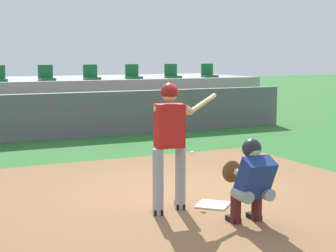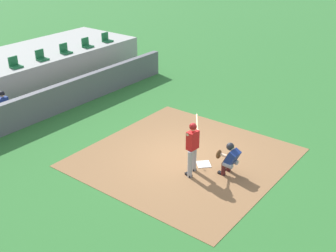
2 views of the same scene
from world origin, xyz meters
name	(u,v)px [view 1 (image 1 of 2)]	position (x,y,z in m)	size (l,w,h in m)	color
ground_plane	(187,194)	(0.00, 0.00, 0.00)	(80.00, 80.00, 0.00)	#2D6B2D
dirt_infield	(187,193)	(0.00, 0.00, 0.01)	(6.40, 6.40, 0.01)	olive
home_plate	(213,205)	(0.00, -0.80, 0.02)	(0.44, 0.44, 0.02)	white
batter_at_plate	(171,139)	(-0.67, -0.79, 1.04)	(1.34, 0.73, 1.80)	#99999E
catcher_crouched	(250,178)	(0.00, -1.73, 0.61)	(0.49, 1.78, 1.13)	gray
dugout_wall	(73,115)	(0.00, 6.50, 0.60)	(13.00, 0.30, 1.20)	#59595E
dugout_bench	(63,125)	(0.00, 7.50, 0.23)	(11.80, 0.44, 0.45)	olive
stands_platform	(37,99)	(0.00, 10.90, 0.70)	(15.00, 4.40, 1.40)	#9E9E99
stadium_seat_4	(46,76)	(0.00, 9.38, 1.53)	(0.46, 0.46, 0.48)	#196033
stadium_seat_5	(91,75)	(1.44, 9.38, 1.53)	(0.46, 0.46, 0.48)	#196033
stadium_seat_6	(133,75)	(2.89, 9.38, 1.53)	(0.46, 0.46, 0.48)	#196033
stadium_seat_7	(172,74)	(4.33, 9.38, 1.53)	(0.46, 0.46, 0.48)	#196033
stadium_seat_8	(209,73)	(5.78, 9.38, 1.53)	(0.46, 0.46, 0.48)	#196033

